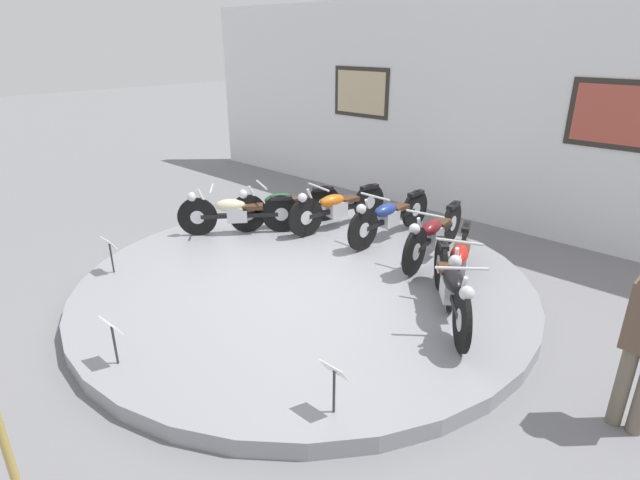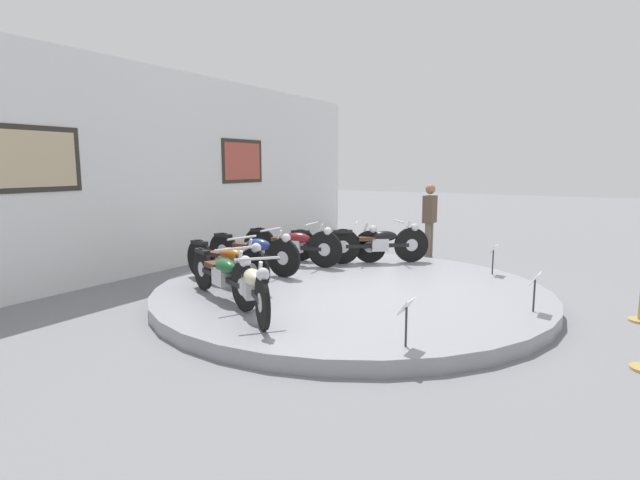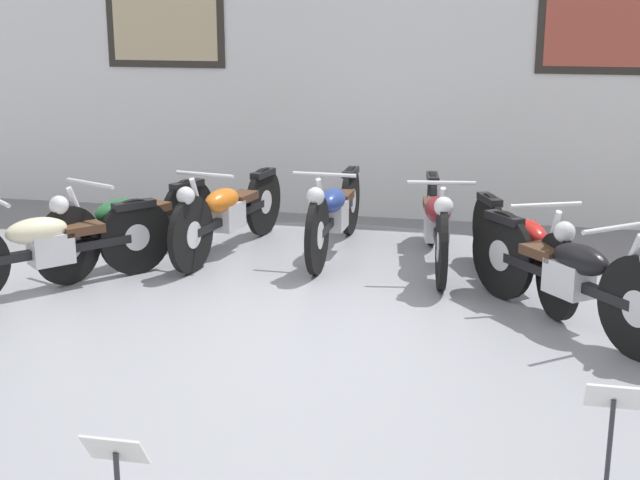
# 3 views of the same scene
# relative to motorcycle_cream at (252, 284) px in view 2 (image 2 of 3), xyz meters

# --- Properties ---
(ground_plane) EXTENTS (60.00, 60.00, 0.00)m
(ground_plane) POSITION_rel_motorcycle_cream_xyz_m (1.94, -0.39, -0.57)
(ground_plane) COLOR slate
(display_platform) EXTENTS (5.99, 5.99, 0.19)m
(display_platform) POSITION_rel_motorcycle_cream_xyz_m (1.94, -0.39, -0.48)
(display_platform) COLOR gray
(display_platform) RESTS_ON ground_plane
(back_wall) EXTENTS (14.00, 0.22, 3.89)m
(back_wall) POSITION_rel_motorcycle_cream_xyz_m (1.94, 3.81, 1.38)
(back_wall) COLOR white
(back_wall) RESTS_ON ground_plane
(motorcycle_cream) EXTENTS (1.33, 1.55, 0.79)m
(motorcycle_cream) POSITION_rel_motorcycle_cream_xyz_m (0.00, 0.00, 0.00)
(motorcycle_cream) COLOR black
(motorcycle_cream) RESTS_ON display_platform
(motorcycle_green) EXTENTS (0.85, 1.84, 0.79)m
(motorcycle_green) POSITION_rel_motorcycle_cream_xyz_m (0.31, 0.76, 0.00)
(motorcycle_green) COLOR black
(motorcycle_green) RESTS_ON display_platform
(motorcycle_orange) EXTENTS (0.56, 1.97, 0.80)m
(motorcycle_orange) POSITION_rel_motorcycle_cream_xyz_m (1.01, 1.30, 0.01)
(motorcycle_orange) COLOR black
(motorcycle_orange) RESTS_ON display_platform
(motorcycle_blue) EXTENTS (0.54, 2.01, 0.80)m
(motorcycle_blue) POSITION_rel_motorcycle_cream_xyz_m (1.94, 1.50, 0.01)
(motorcycle_blue) COLOR black
(motorcycle_blue) RESTS_ON display_platform
(motorcycle_maroon) EXTENTS (0.54, 2.01, 0.81)m
(motorcycle_maroon) POSITION_rel_motorcycle_cream_xyz_m (2.86, 1.30, 0.02)
(motorcycle_maroon) COLOR black
(motorcycle_maroon) RESTS_ON display_platform
(motorcycle_red) EXTENTS (0.82, 1.84, 0.79)m
(motorcycle_red) POSITION_rel_motorcycle_cream_xyz_m (3.56, 0.75, -0.00)
(motorcycle_red) COLOR black
(motorcycle_red) RESTS_ON display_platform
(motorcycle_black) EXTENTS (1.33, 1.60, 0.81)m
(motorcycle_black) POSITION_rel_motorcycle_cream_xyz_m (3.87, 0.00, 0.02)
(motorcycle_black) COLOR black
(motorcycle_black) RESTS_ON display_platform
(info_placard_front_left) EXTENTS (0.26, 0.11, 0.51)m
(info_placard_front_left) POSITION_rel_motorcycle_cream_xyz_m (-0.09, -2.09, -0.02)
(info_placard_front_left) COLOR #333338
(info_placard_front_left) RESTS_ON display_platform
(info_placard_front_centre) EXTENTS (0.26, 0.11, 0.51)m
(info_placard_front_centre) POSITION_rel_motorcycle_cream_xyz_m (1.94, -3.03, -0.02)
(info_placard_front_centre) COLOR #333338
(info_placard_front_centre) RESTS_ON display_platform
(info_placard_front_right) EXTENTS (0.26, 0.11, 0.51)m
(info_placard_front_right) POSITION_rel_motorcycle_cream_xyz_m (3.96, -2.09, -0.02)
(info_placard_front_right) COLOR #333338
(info_placard_front_right) RESTS_ON display_platform
(visitor_standing) EXTENTS (0.36, 0.22, 1.64)m
(visitor_standing) POSITION_rel_motorcycle_cream_xyz_m (5.80, -0.32, 0.35)
(visitor_standing) COLOR #6B6051
(visitor_standing) RESTS_ON ground_plane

